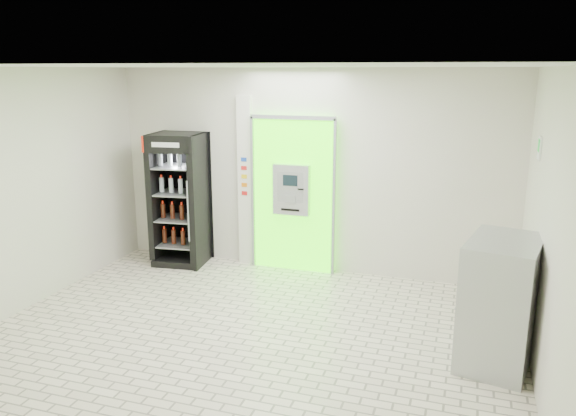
% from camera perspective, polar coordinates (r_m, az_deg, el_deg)
% --- Properties ---
extents(ground, '(6.00, 6.00, 0.00)m').
position_cam_1_polar(ground, '(6.53, -4.31, -13.18)').
color(ground, beige).
rests_on(ground, ground).
extents(room_shell, '(6.00, 6.00, 6.00)m').
position_cam_1_polar(room_shell, '(5.93, -4.63, 2.90)').
color(room_shell, silver).
rests_on(room_shell, ground).
extents(atm_assembly, '(1.30, 0.24, 2.33)m').
position_cam_1_polar(atm_assembly, '(8.35, 0.55, 1.46)').
color(atm_assembly, '#3BFF07').
rests_on(atm_assembly, ground).
extents(pillar, '(0.22, 0.11, 2.60)m').
position_cam_1_polar(pillar, '(8.62, -4.33, 2.69)').
color(pillar, silver).
rests_on(pillar, ground).
extents(beverage_cooler, '(0.84, 0.78, 2.04)m').
position_cam_1_polar(beverage_cooler, '(8.85, -10.87, 0.64)').
color(beverage_cooler, black).
rests_on(beverage_cooler, ground).
extents(steel_cabinet, '(0.86, 1.11, 1.32)m').
position_cam_1_polar(steel_cabinet, '(6.18, 20.73, -8.96)').
color(steel_cabinet, '#A5A8AD').
rests_on(steel_cabinet, ground).
extents(exit_sign, '(0.02, 0.22, 0.26)m').
position_cam_1_polar(exit_sign, '(6.86, 24.19, 5.60)').
color(exit_sign, white).
rests_on(exit_sign, room_shell).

